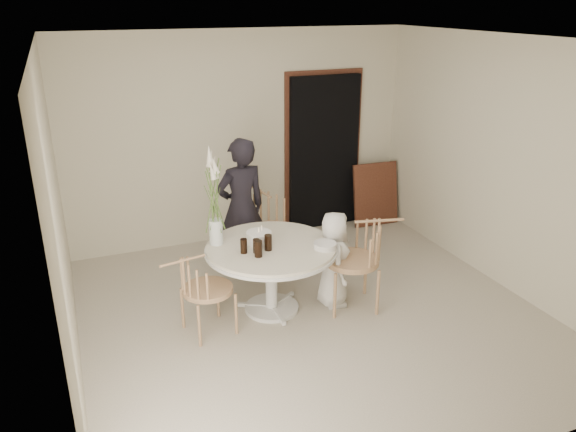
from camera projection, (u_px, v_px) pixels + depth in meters
name	position (u px, v px, depth m)	size (l,w,h in m)	color
ground	(312.00, 314.00, 5.76)	(4.50, 4.50, 0.00)	beige
room_shell	(315.00, 162.00, 5.18)	(4.50, 4.50, 4.50)	white
doorway	(324.00, 153.00, 7.68)	(1.00, 0.10, 2.10)	black
door_trim	(323.00, 148.00, 7.69)	(1.12, 0.03, 2.22)	brown
table	(271.00, 256.00, 5.63)	(1.33, 1.33, 0.73)	silver
picture_frame	(376.00, 194.00, 7.94)	(0.67, 0.04, 0.89)	brown
chair_far	(266.00, 219.00, 6.59)	(0.57, 0.61, 0.94)	tan
chair_right	(365.00, 250.00, 5.73)	(0.65, 0.62, 0.97)	tan
chair_left	(196.00, 284.00, 5.23)	(0.55, 0.52, 0.84)	tan
girl	(241.00, 208.00, 6.35)	(0.59, 0.39, 1.63)	black
boy	(333.00, 259.00, 5.79)	(0.50, 0.33, 1.03)	silver
birthday_cake	(259.00, 238.00, 5.62)	(0.25, 0.25, 0.17)	white
cola_tumbler_a	(258.00, 249.00, 5.32)	(0.08, 0.08, 0.16)	black
cola_tumbler_b	(268.00, 243.00, 5.46)	(0.07, 0.07, 0.16)	black
cola_tumbler_c	(256.00, 246.00, 5.41)	(0.07, 0.07, 0.14)	black
cola_tumbler_d	(244.00, 246.00, 5.40)	(0.07, 0.07, 0.15)	black
plate_stack	(325.00, 245.00, 5.52)	(0.23, 0.23, 0.06)	white
flower_vase	(214.00, 201.00, 5.47)	(0.14, 0.14, 1.02)	silver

